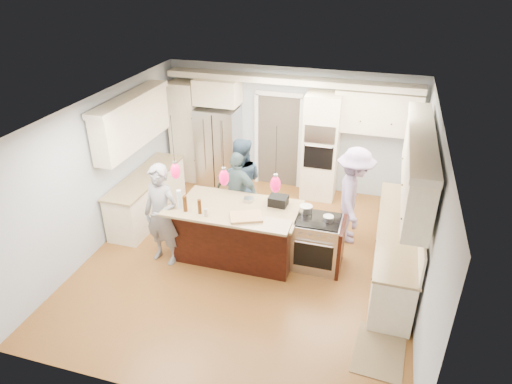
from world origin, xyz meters
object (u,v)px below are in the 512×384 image
at_px(refrigerator, 219,147).
at_px(island_range, 318,243).
at_px(person_bar_end, 162,215).
at_px(person_far_left, 240,183).
at_px(kitchen_island, 238,231).

height_order(refrigerator, island_range, refrigerator).
xyz_separation_m(person_bar_end, person_far_left, (0.89, 1.51, -0.01)).
distance_m(kitchen_island, person_far_left, 1.11).
relative_size(island_range, person_far_left, 0.51).
bearing_deg(person_far_left, kitchen_island, 89.36).
relative_size(kitchen_island, person_bar_end, 1.16).
height_order(refrigerator, person_far_left, same).
xyz_separation_m(kitchen_island, person_far_left, (-0.28, 0.99, 0.41)).
relative_size(refrigerator, person_far_left, 1.00).
bearing_deg(refrigerator, kitchen_island, -63.07).
height_order(island_range, person_far_left, person_far_left).
bearing_deg(island_range, person_bar_end, -166.93).
bearing_deg(kitchen_island, person_bar_end, -155.89).
relative_size(person_bar_end, person_far_left, 1.01).
bearing_deg(refrigerator, person_bar_end, -87.49).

